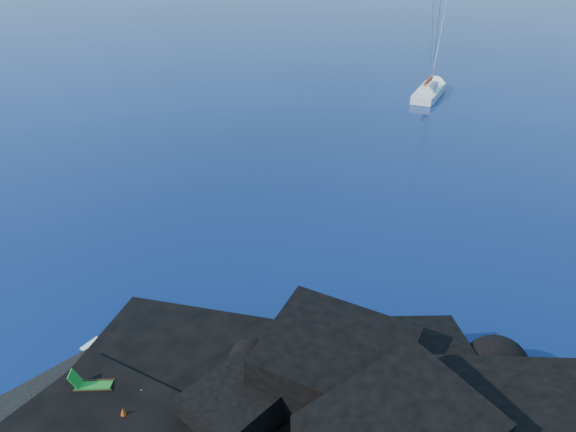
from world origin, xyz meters
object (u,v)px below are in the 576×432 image
at_px(deck_chair, 93,381).
at_px(sunbather, 130,391).
at_px(marker_cone, 124,414).
at_px(sailboat, 429,96).

xyz_separation_m(deck_chair, sunbather, (1.17, 0.67, -0.34)).
distance_m(deck_chair, sunbather, 1.39).
height_order(deck_chair, marker_cone, deck_chair).
bearing_deg(sunbather, sailboat, 72.21).
relative_size(sailboat, marker_cone, 19.74).
xyz_separation_m(sunbather, marker_cone, (0.83, -0.93, 0.12)).
distance_m(sunbather, marker_cone, 1.25).
xyz_separation_m(deck_chair, marker_cone, (2.00, -0.26, -0.22)).
height_order(sunbather, marker_cone, marker_cone).
bearing_deg(marker_cone, sunbather, 131.89).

